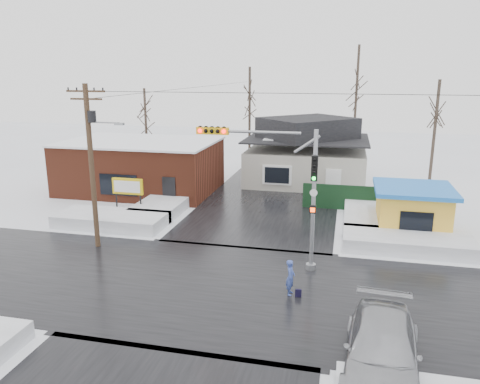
% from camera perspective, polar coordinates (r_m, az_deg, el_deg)
% --- Properties ---
extents(ground, '(120.00, 120.00, 0.00)m').
position_cam_1_polar(ground, '(21.88, -2.78, -11.57)').
color(ground, white).
rests_on(ground, ground).
extents(road_ns, '(10.00, 120.00, 0.02)m').
position_cam_1_polar(road_ns, '(21.88, -2.78, -11.54)').
color(road_ns, black).
rests_on(road_ns, ground).
extents(road_ew, '(120.00, 10.00, 0.02)m').
position_cam_1_polar(road_ew, '(21.88, -2.78, -11.54)').
color(road_ew, black).
rests_on(road_ew, ground).
extents(snowbank_nw, '(7.00, 3.00, 0.80)m').
position_cam_1_polar(snowbank_nw, '(31.04, -15.40, -3.27)').
color(snowbank_nw, white).
rests_on(snowbank_nw, ground).
extents(snowbank_ne, '(7.00, 3.00, 0.80)m').
position_cam_1_polar(snowbank_ne, '(27.71, 19.74, -5.79)').
color(snowbank_ne, white).
rests_on(snowbank_ne, ground).
extents(snowbank_nside_w, '(3.00, 8.00, 0.80)m').
position_cam_1_polar(snowbank_nside_w, '(34.54, -8.58, -1.09)').
color(snowbank_nside_w, white).
rests_on(snowbank_nside_w, ground).
extents(snowbank_nside_e, '(3.00, 8.00, 0.80)m').
position_cam_1_polar(snowbank_nside_e, '(32.27, 15.27, -2.58)').
color(snowbank_nside_e, white).
rests_on(snowbank_nside_e, ground).
extents(traffic_signal, '(6.05, 0.68, 7.00)m').
position_cam_1_polar(traffic_signal, '(22.63, 5.07, 1.51)').
color(traffic_signal, gray).
rests_on(traffic_signal, ground).
extents(utility_pole, '(3.15, 0.44, 9.00)m').
position_cam_1_polar(utility_pole, '(26.45, -17.59, 4.05)').
color(utility_pole, '#382619').
rests_on(utility_pole, ground).
extents(brick_building, '(12.20, 8.20, 4.12)m').
position_cam_1_polar(brick_building, '(39.28, -11.99, 3.17)').
color(brick_building, maroon).
rests_on(brick_building, ground).
extents(marquee_sign, '(2.20, 0.21, 2.55)m').
position_cam_1_polar(marquee_sign, '(32.75, -13.54, 0.55)').
color(marquee_sign, black).
rests_on(marquee_sign, ground).
extents(house, '(10.40, 8.40, 5.76)m').
position_cam_1_polar(house, '(41.61, 8.14, 4.73)').
color(house, '#BBB7A9').
rests_on(house, ground).
extents(kiosk, '(4.60, 4.60, 2.88)m').
position_cam_1_polar(kiosk, '(30.28, 20.24, -2.00)').
color(kiosk, yellow).
rests_on(kiosk, ground).
extents(fence, '(8.00, 0.12, 1.80)m').
position_cam_1_polar(fence, '(34.03, 14.38, -0.76)').
color(fence, black).
rests_on(fence, ground).
extents(tree_far_left, '(3.00, 3.00, 10.00)m').
position_cam_1_polar(tree_far_left, '(45.89, 1.19, 12.48)').
color(tree_far_left, '#332821').
rests_on(tree_far_left, ground).
extents(tree_far_mid, '(3.00, 3.00, 12.00)m').
position_cam_1_polar(tree_far_mid, '(46.88, 14.16, 14.05)').
color(tree_far_mid, '#332821').
rests_on(tree_far_mid, ground).
extents(tree_far_right, '(3.00, 3.00, 9.00)m').
position_cam_1_polar(tree_far_right, '(39.50, 22.93, 9.86)').
color(tree_far_right, '#332821').
rests_on(tree_far_right, ground).
extents(tree_far_west, '(3.00, 3.00, 8.00)m').
position_cam_1_polar(tree_far_west, '(47.19, -11.51, 10.32)').
color(tree_far_west, '#332821').
rests_on(tree_far_west, ground).
extents(pedestrian, '(0.40, 0.59, 1.61)m').
position_cam_1_polar(pedestrian, '(21.03, 6.16, -10.34)').
color(pedestrian, '#394EA1').
rests_on(pedestrian, ground).
extents(car, '(2.81, 6.03, 1.70)m').
position_cam_1_polar(car, '(16.62, 16.89, -18.02)').
color(car, '#A1A2A7').
rests_on(car, ground).
extents(shopping_bag, '(0.29, 0.15, 0.35)m').
position_cam_1_polar(shopping_bag, '(21.11, 7.12, -12.17)').
color(shopping_bag, black).
rests_on(shopping_bag, ground).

